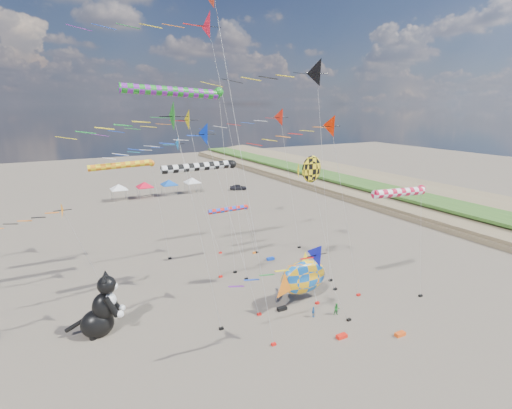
{
  "coord_description": "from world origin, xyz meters",
  "views": [
    {
      "loc": [
        -18.59,
        -19.62,
        18.38
      ],
      "look_at": [
        -1.52,
        12.0,
        9.33
      ],
      "focal_mm": 28.0,
      "sensor_mm": 36.0,
      "label": 1
    }
  ],
  "objects": [
    {
      "name": "windsock_0",
      "position": [
        0.54,
        22.28,
        6.18
      ],
      "size": [
        6.55,
        0.61,
        6.55
      ],
      "color": "red",
      "rests_on": "ground"
    },
    {
      "name": "windsock_3",
      "position": [
        -5.24,
        15.83,
        12.59
      ],
      "size": [
        8.75,
        0.82,
        13.06
      ],
      "color": "black",
      "rests_on": "ground"
    },
    {
      "name": "angelfish_kite",
      "position": [
        4.02,
        11.34,
        12.21
      ],
      "size": [
        3.74,
        3.02,
        13.63
      ],
      "color": "yellow",
      "rests_on": "ground"
    },
    {
      "name": "delta_kite_1",
      "position": [
        2.33,
        7.26,
        16.3
      ],
      "size": [
        11.74,
        2.09,
        17.68
      ],
      "color": "#EE2201",
      "rests_on": "ground"
    },
    {
      "name": "kite_bag_0",
      "position": [
        1.14,
        2.32,
        0.15
      ],
      "size": [
        0.9,
        0.44,
        0.3
      ],
      "primitive_type": "cube",
      "color": "red",
      "rests_on": "ground"
    },
    {
      "name": "delta_kite_4",
      "position": [
        -10.95,
        8.09,
        17.38
      ],
      "size": [
        10.26,
        2.25,
        18.79
      ],
      "color": "#167D14",
      "rests_on": "ground"
    },
    {
      "name": "delta_kite_5",
      "position": [
        5.89,
        21.27,
        16.66
      ],
      "size": [
        12.14,
        2.3,
        18.13
      ],
      "color": "red",
      "rests_on": "ground"
    },
    {
      "name": "delta_kite_10",
      "position": [
        -1.75,
        22.31,
        26.35
      ],
      "size": [
        18.01,
        3.23,
        28.2
      ],
      "color": "#F91126",
      "rests_on": "ground"
    },
    {
      "name": "ground",
      "position": [
        0.0,
        0.0,
        0.0
      ],
      "size": [
        260.0,
        260.0,
        0.0
      ],
      "primitive_type": "plane",
      "color": "brown",
      "rests_on": "ground"
    },
    {
      "name": "delta_kite_0",
      "position": [
        2.96,
        11.24,
        20.87
      ],
      "size": [
        13.73,
        2.74,
        22.5
      ],
      "color": "black",
      "rests_on": "ground"
    },
    {
      "name": "windsock_1",
      "position": [
        -10.68,
        25.55,
        11.83
      ],
      "size": [
        8.43,
        0.75,
        12.27
      ],
      "color": "orange",
      "rests_on": "ground"
    },
    {
      "name": "cat_inflatable",
      "position": [
        -15.83,
        12.22,
        2.71
      ],
      "size": [
        4.44,
        3.12,
        5.43
      ],
      "primitive_type": null,
      "rotation": [
        0.0,
        0.0,
        -0.3
      ],
      "color": "black",
      "rests_on": "ground"
    },
    {
      "name": "kite_bag_3",
      "position": [
        -0.73,
        8.43,
        0.15
      ],
      "size": [
        0.9,
        0.44,
        0.3
      ],
      "primitive_type": "cube",
      "color": "black",
      "rests_on": "ground"
    },
    {
      "name": "windsock_4",
      "position": [
        8.77,
        4.21,
        10.89
      ],
      "size": [
        7.28,
        0.78,
        11.35
      ],
      "color": "red",
      "rests_on": "ground"
    },
    {
      "name": "delta_kite_9",
      "position": [
        -7.77,
        8.64,
        15.89
      ],
      "size": [
        10.16,
        1.87,
        17.19
      ],
      "color": "#072DBA",
      "rests_on": "ground"
    },
    {
      "name": "tent_row",
      "position": [
        1.5,
        60.0,
        3.15
      ],
      "size": [
        19.2,
        4.2,
        3.8
      ],
      "color": "white",
      "rests_on": "ground"
    },
    {
      "name": "child_blue",
      "position": [
        1.07,
        6.1,
        0.49
      ],
      "size": [
        0.58,
        0.56,
        0.97
      ],
      "primitive_type": "imported",
      "rotation": [
        0.0,
        0.0,
        0.74
      ],
      "color": "#2265B2",
      "rests_on": "ground"
    },
    {
      "name": "kite_bag_1",
      "position": [
        5.55,
        0.29,
        0.15
      ],
      "size": [
        0.9,
        0.44,
        0.3
      ],
      "primitive_type": "cube",
      "color": "#E74E13",
      "rests_on": "ground"
    },
    {
      "name": "parked_car",
      "position": [
        18.86,
        58.0,
        0.62
      ],
      "size": [
        3.95,
        2.65,
        1.25
      ],
      "primitive_type": "imported",
      "rotation": [
        0.0,
        0.0,
        1.22
      ],
      "color": "#26262D",
      "rests_on": "ground"
    },
    {
      "name": "fish_inflatable",
      "position": [
        1.78,
        8.84,
        2.57
      ],
      "size": [
        6.62,
        3.43,
        5.07
      ],
      "color": "#125DB5",
      "rests_on": "ground"
    },
    {
      "name": "child_green",
      "position": [
        3.14,
        5.4,
        0.56
      ],
      "size": [
        0.66,
        0.6,
        1.12
      ],
      "primitive_type": "imported",
      "rotation": [
        0.0,
        0.0,
        -0.39
      ],
      "color": "#227C2A",
      "rests_on": "ground"
    },
    {
      "name": "delta_kite_2",
      "position": [
        -6.9,
        17.69,
        16.67
      ],
      "size": [
        11.34,
        2.24,
        18.1
      ],
      "color": "yellow",
      "rests_on": "ground"
    },
    {
      "name": "person_adult",
      "position": [
        -0.43,
        9.82,
        0.8
      ],
      "size": [
        0.7,
        0.65,
        1.6
      ],
      "primitive_type": "imported",
      "rotation": [
        0.0,
        0.0,
        0.62
      ],
      "color": "slate",
      "rests_on": "ground"
    },
    {
      "name": "windsock_2",
      "position": [
        -6.71,
        18.04,
        19.48
      ],
      "size": [
        11.21,
        0.93,
        20.0
      ],
      "color": "#18881E",
      "rests_on": "ground"
    },
    {
      "name": "delta_kite_3",
      "position": [
        -17.81,
        15.53,
        9.7
      ],
      "size": [
        8.07,
        1.51,
        10.9
      ],
      "color": "orange",
      "rests_on": "ground"
    },
    {
      "name": "delta_kite_8",
      "position": [
        -5.8,
        24.36,
        13.57
      ],
      "size": [
        11.94,
        1.72,
        14.87
      ],
      "color": "#0F87E1",
      "rests_on": "ground"
    },
    {
      "name": "delta_kite_7",
      "position": [
        -1.81,
        4.08,
        7.04
      ],
      "size": [
        11.14,
        1.99,
        8.36
      ],
      "color": "#1217B3",
      "rests_on": "ground"
    },
    {
      "name": "kite_bag_2",
      "position": [
        4.5,
        19.46,
        0.15
      ],
      "size": [
        0.9,
        0.44,
        0.3
      ],
      "primitive_type": "cube",
      "color": "blue",
      "rests_on": "ground"
    }
  ]
}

